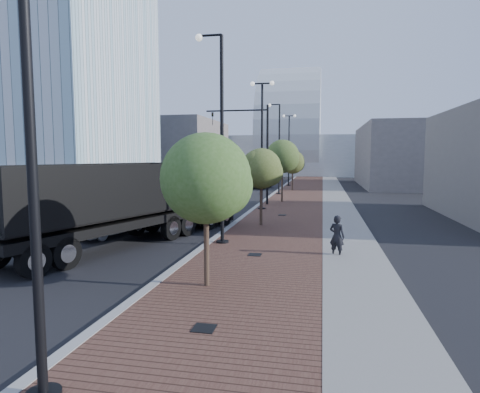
% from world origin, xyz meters
% --- Properties ---
extents(ground, '(220.00, 220.00, 0.00)m').
position_xyz_m(ground, '(0.00, 0.00, 0.00)').
color(ground, black).
extents(sidewalk, '(7.00, 140.00, 0.12)m').
position_xyz_m(sidewalk, '(3.50, 40.00, 0.06)').
color(sidewalk, '#4C2D23').
rests_on(sidewalk, ground).
extents(concrete_strip, '(2.40, 140.00, 0.13)m').
position_xyz_m(concrete_strip, '(6.20, 40.00, 0.07)').
color(concrete_strip, slate).
rests_on(concrete_strip, ground).
extents(curb, '(0.30, 140.00, 0.14)m').
position_xyz_m(curb, '(0.00, 40.00, 0.07)').
color(curb, gray).
rests_on(curb, ground).
extents(west_sidewalk, '(4.00, 140.00, 0.12)m').
position_xyz_m(west_sidewalk, '(-13.00, 40.00, 0.06)').
color(west_sidewalk, slate).
rests_on(west_sidewalk, ground).
extents(dump_truck, '(6.74, 13.77, 3.64)m').
position_xyz_m(dump_truck, '(-2.95, 11.39, 1.53)').
color(dump_truck, black).
rests_on(dump_truck, ground).
extents(white_sedan, '(2.65, 4.47, 1.39)m').
position_xyz_m(white_sedan, '(-5.41, 11.10, 0.70)').
color(white_sedan, silver).
rests_on(white_sedan, ground).
extents(dark_car_mid, '(3.41, 5.05, 1.29)m').
position_xyz_m(dark_car_mid, '(-7.57, 25.31, 0.64)').
color(dark_car_mid, black).
rests_on(dark_car_mid, ground).
extents(dark_car_far, '(2.52, 5.12, 1.43)m').
position_xyz_m(dark_car_far, '(-2.52, 42.78, 0.72)').
color(dark_car_far, black).
rests_on(dark_car_far, ground).
extents(pedestrian, '(0.72, 0.62, 1.67)m').
position_xyz_m(pedestrian, '(5.54, 8.74, 0.84)').
color(pedestrian, black).
rests_on(pedestrian, ground).
extents(streetlight_0, '(1.72, 0.56, 9.28)m').
position_xyz_m(streetlight_0, '(0.60, -2.00, 4.82)').
color(streetlight_0, black).
rests_on(streetlight_0, ground).
extents(streetlight_1, '(1.44, 0.56, 9.21)m').
position_xyz_m(streetlight_1, '(0.49, 10.00, 4.34)').
color(streetlight_1, black).
rests_on(streetlight_1, ground).
extents(streetlight_2, '(1.72, 0.56, 9.28)m').
position_xyz_m(streetlight_2, '(0.60, 22.00, 4.82)').
color(streetlight_2, black).
rests_on(streetlight_2, ground).
extents(streetlight_3, '(1.44, 0.56, 9.21)m').
position_xyz_m(streetlight_3, '(0.49, 34.00, 4.34)').
color(streetlight_3, black).
rests_on(streetlight_3, ground).
extents(streetlight_4, '(1.72, 0.56, 9.28)m').
position_xyz_m(streetlight_4, '(0.60, 46.00, 4.82)').
color(streetlight_4, black).
rests_on(streetlight_4, ground).
extents(traffic_mast, '(5.09, 0.20, 8.00)m').
position_xyz_m(traffic_mast, '(-0.30, 25.00, 4.98)').
color(traffic_mast, black).
rests_on(traffic_mast, ground).
extents(tree_0, '(2.67, 2.67, 4.66)m').
position_xyz_m(tree_0, '(1.65, 4.02, 3.31)').
color(tree_0, '#382619').
rests_on(tree_0, ground).
extents(tree_1, '(2.31, 2.25, 4.41)m').
position_xyz_m(tree_1, '(1.65, 15.02, 3.27)').
color(tree_1, '#382619').
rests_on(tree_1, ground).
extents(tree_2, '(2.82, 2.82, 5.35)m').
position_xyz_m(tree_2, '(1.65, 27.02, 3.93)').
color(tree_2, '#382619').
rests_on(tree_2, ground).
extents(tree_3, '(2.68, 2.68, 4.65)m').
position_xyz_m(tree_3, '(1.65, 39.02, 3.30)').
color(tree_3, '#382619').
rests_on(tree_3, ground).
extents(tower_podium, '(19.00, 19.00, 3.00)m').
position_xyz_m(tower_podium, '(-24.00, 32.00, 1.50)').
color(tower_podium, '#655E5B').
rests_on(tower_podium, ground).
extents(convention_center, '(50.00, 30.00, 50.00)m').
position_xyz_m(convention_center, '(-2.00, 85.00, 6.00)').
color(convention_center, '#A6ADB0').
rests_on(convention_center, ground).
extents(commercial_block_nw, '(14.00, 20.00, 10.00)m').
position_xyz_m(commercial_block_nw, '(-20.00, 60.00, 5.00)').
color(commercial_block_nw, '#655E5B').
rests_on(commercial_block_nw, ground).
extents(commercial_block_ne, '(12.00, 22.00, 8.00)m').
position_xyz_m(commercial_block_ne, '(16.00, 50.00, 4.00)').
color(commercial_block_ne, '#635C59').
rests_on(commercial_block_ne, ground).
extents(utility_cover_0, '(0.50, 0.50, 0.02)m').
position_xyz_m(utility_cover_0, '(2.40, 1.00, 0.13)').
color(utility_cover_0, black).
rests_on(utility_cover_0, sidewalk).
extents(utility_cover_1, '(0.50, 0.50, 0.02)m').
position_xyz_m(utility_cover_1, '(2.40, 8.00, 0.13)').
color(utility_cover_1, black).
rests_on(utility_cover_1, sidewalk).
extents(utility_cover_2, '(0.50, 0.50, 0.02)m').
position_xyz_m(utility_cover_2, '(2.40, 19.00, 0.13)').
color(utility_cover_2, black).
rests_on(utility_cover_2, sidewalk).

